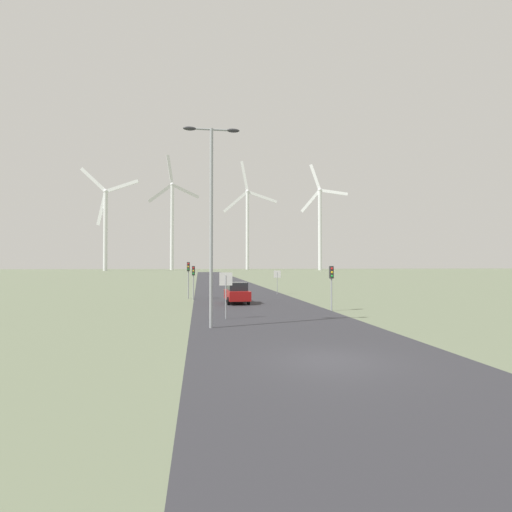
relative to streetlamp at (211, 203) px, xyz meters
The scene contains 13 objects.
ground_plane 10.92m from the streetlamp, 63.39° to the right, with size 600.00×600.00×0.00m, color #667056.
road_surface 40.95m from the streetlamp, 84.47° to the left, with size 10.00×240.00×0.01m.
streetlamp is the anchor object (origin of this frame).
stop_sign_near 5.80m from the streetlamp, 73.37° to the left, with size 0.81×0.07×2.87m.
stop_sign_far 25.07m from the streetlamp, 70.59° to the left, with size 0.81×0.07×2.69m.
traffic_light_post_near_left 17.81m from the streetlamp, 93.82° to the left, with size 0.28×0.34×3.22m.
traffic_light_post_near_right 11.82m from the streetlamp, 36.42° to the left, with size 0.28×0.33×3.25m.
traffic_light_post_mid_left 19.11m from the streetlamp, 95.12° to the left, with size 0.28×0.34×3.61m.
car_approaching 14.54m from the streetlamp, 78.63° to the left, with size 1.99×4.18×1.83m.
wind_turbine_far_left 210.85m from the streetlamp, 104.00° to the left, with size 32.07×6.93×56.52m.
wind_turbine_left 228.99m from the streetlamp, 94.27° to the left, with size 30.52×10.60×70.55m.
wind_turbine_center 248.77m from the streetlamp, 82.61° to the left, with size 36.50×4.99×73.63m.
wind_turbine_right 224.97m from the streetlamp, 71.22° to the left, with size 26.13×12.51×64.89m.
Camera 1 is at (-4.55, -13.52, 3.36)m, focal length 28.00 mm.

